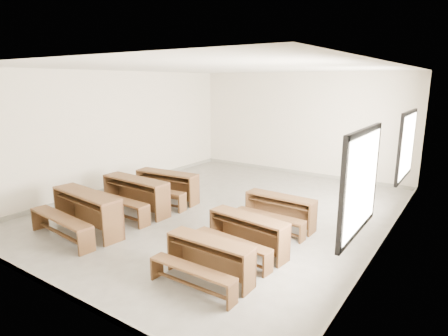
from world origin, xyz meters
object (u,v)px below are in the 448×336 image
Objects in this scene: desk_set_2 at (166,184)px; desk_set_5 at (279,209)px; desk_set_3 at (208,257)px; desk_set_4 at (246,232)px; desk_set_0 at (84,210)px; desk_set_1 at (134,193)px.

desk_set_2 is 3.07m from desk_set_5.
desk_set_3 is at bearing -86.86° from desk_set_5.
desk_set_2 is at bearing 162.66° from desk_set_4.
desk_set_1 is at bearing 98.65° from desk_set_0.
desk_set_1 is 1.02m from desk_set_2.
desk_set_2 is 1.11× the size of desk_set_4.
desk_set_5 is at bearing -4.77° from desk_set_2.
desk_set_2 is at bearing 96.68° from desk_set_0.
desk_set_4 is at bearing -29.01° from desk_set_2.
desk_set_1 is 1.15× the size of desk_set_4.
desk_set_3 is 2.50m from desk_set_5.
desk_set_3 is 0.91× the size of desk_set_4.
desk_set_3 is 1.10m from desk_set_4.
desk_set_5 is (-0.07, 1.40, -0.00)m from desk_set_4.
desk_set_0 is 1.06× the size of desk_set_1.
desk_set_0 is at bearing -94.69° from desk_set_2.
desk_set_0 is at bearing -85.16° from desk_set_1.
desk_set_5 is (-0.06, 2.50, 0.01)m from desk_set_3.
desk_set_4 is at bearing -4.14° from desk_set_1.
desk_set_2 is (-0.04, 2.36, -0.04)m from desk_set_0.
desk_set_2 is 1.22× the size of desk_set_3.
desk_set_2 reaches higher than desk_set_3.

